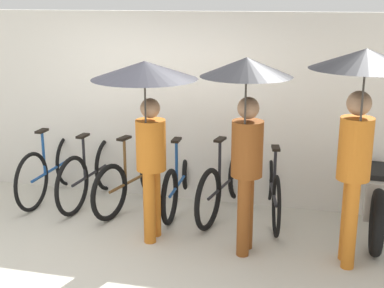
{
  "coord_description": "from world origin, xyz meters",
  "views": [
    {
      "loc": [
        1.97,
        -4.5,
        2.61
      ],
      "look_at": [
        0.58,
        1.1,
        1.0
      ],
      "focal_mm": 50.0,
      "sensor_mm": 36.0,
      "label": 1
    }
  ],
  "objects_px": {
    "parked_bicycle_4": "(225,183)",
    "pedestrian_center": "(247,109)",
    "motorcycle": "(374,194)",
    "pedestrian_leading": "(147,99)",
    "parked_bicycle_0": "(52,168)",
    "parked_bicycle_2": "(134,178)",
    "parked_bicycle_5": "(272,187)",
    "pedestrian_trailing": "(361,100)",
    "parked_bicycle_1": "(92,173)",
    "parked_bicycle_3": "(180,180)"
  },
  "relations": [
    {
      "from": "parked_bicycle_1",
      "to": "pedestrian_trailing",
      "type": "height_order",
      "value": "pedestrian_trailing"
    },
    {
      "from": "parked_bicycle_1",
      "to": "pedestrian_leading",
      "type": "xyz_separation_m",
      "value": [
        1.11,
        -0.98,
        1.2
      ]
    },
    {
      "from": "pedestrian_leading",
      "to": "pedestrian_center",
      "type": "distance_m",
      "value": 1.03
    },
    {
      "from": "parked_bicycle_4",
      "to": "parked_bicycle_1",
      "type": "bearing_deg",
      "value": 101.53
    },
    {
      "from": "parked_bicycle_1",
      "to": "parked_bicycle_5",
      "type": "bearing_deg",
      "value": -83.57
    },
    {
      "from": "parked_bicycle_3",
      "to": "motorcycle",
      "type": "relative_size",
      "value": 0.81
    },
    {
      "from": "parked_bicycle_3",
      "to": "parked_bicycle_4",
      "type": "xyz_separation_m",
      "value": [
        0.58,
        -0.05,
        0.03
      ]
    },
    {
      "from": "parked_bicycle_5",
      "to": "parked_bicycle_2",
      "type": "bearing_deg",
      "value": 82.47
    },
    {
      "from": "parked_bicycle_1",
      "to": "pedestrian_leading",
      "type": "distance_m",
      "value": 1.91
    },
    {
      "from": "motorcycle",
      "to": "pedestrian_leading",
      "type": "bearing_deg",
      "value": 115.09
    },
    {
      "from": "parked_bicycle_0",
      "to": "parked_bicycle_3",
      "type": "height_order",
      "value": "parked_bicycle_3"
    },
    {
      "from": "parked_bicycle_5",
      "to": "parked_bicycle_4",
      "type": "bearing_deg",
      "value": 82.07
    },
    {
      "from": "pedestrian_leading",
      "to": "pedestrian_trailing",
      "type": "bearing_deg",
      "value": -179.99
    },
    {
      "from": "parked_bicycle_2",
      "to": "parked_bicycle_3",
      "type": "relative_size",
      "value": 0.96
    },
    {
      "from": "parked_bicycle_5",
      "to": "pedestrian_trailing",
      "type": "distance_m",
      "value": 1.93
    },
    {
      "from": "parked_bicycle_2",
      "to": "motorcycle",
      "type": "bearing_deg",
      "value": -75.0
    },
    {
      "from": "parked_bicycle_1",
      "to": "parked_bicycle_0",
      "type": "bearing_deg",
      "value": 91.96
    },
    {
      "from": "parked_bicycle_2",
      "to": "pedestrian_center",
      "type": "distance_m",
      "value": 2.21
    },
    {
      "from": "parked_bicycle_3",
      "to": "pedestrian_trailing",
      "type": "height_order",
      "value": "pedestrian_trailing"
    },
    {
      "from": "parked_bicycle_0",
      "to": "parked_bicycle_4",
      "type": "distance_m",
      "value": 2.33
    },
    {
      "from": "parked_bicycle_2",
      "to": "pedestrian_leading",
      "type": "height_order",
      "value": "pedestrian_leading"
    },
    {
      "from": "parked_bicycle_2",
      "to": "parked_bicycle_4",
      "type": "height_order",
      "value": "parked_bicycle_4"
    },
    {
      "from": "parked_bicycle_0",
      "to": "pedestrian_center",
      "type": "height_order",
      "value": "pedestrian_center"
    },
    {
      "from": "parked_bicycle_0",
      "to": "pedestrian_center",
      "type": "bearing_deg",
      "value": -109.82
    },
    {
      "from": "parked_bicycle_3",
      "to": "pedestrian_trailing",
      "type": "relative_size",
      "value": 0.81
    },
    {
      "from": "parked_bicycle_3",
      "to": "pedestrian_center",
      "type": "relative_size",
      "value": 0.85
    },
    {
      "from": "parked_bicycle_1",
      "to": "motorcycle",
      "type": "relative_size",
      "value": 0.79
    },
    {
      "from": "parked_bicycle_2",
      "to": "pedestrian_trailing",
      "type": "relative_size",
      "value": 0.78
    },
    {
      "from": "motorcycle",
      "to": "parked_bicycle_2",
      "type": "bearing_deg",
      "value": 92.94
    },
    {
      "from": "pedestrian_center",
      "to": "parked_bicycle_2",
      "type": "bearing_deg",
      "value": -29.02
    },
    {
      "from": "parked_bicycle_4",
      "to": "pedestrian_center",
      "type": "relative_size",
      "value": 0.86
    },
    {
      "from": "pedestrian_trailing",
      "to": "parked_bicycle_5",
      "type": "bearing_deg",
      "value": -58.9
    },
    {
      "from": "parked_bicycle_2",
      "to": "pedestrian_trailing",
      "type": "xyz_separation_m",
      "value": [
        2.61,
        -1.03,
        1.33
      ]
    },
    {
      "from": "pedestrian_center",
      "to": "parked_bicycle_3",
      "type": "bearing_deg",
      "value": -45.0
    },
    {
      "from": "pedestrian_leading",
      "to": "pedestrian_trailing",
      "type": "height_order",
      "value": "pedestrian_trailing"
    },
    {
      "from": "parked_bicycle_0",
      "to": "pedestrian_trailing",
      "type": "relative_size",
      "value": 0.8
    },
    {
      "from": "parked_bicycle_5",
      "to": "pedestrian_leading",
      "type": "xyz_separation_m",
      "value": [
        -1.22,
        -1.05,
        1.22
      ]
    },
    {
      "from": "parked_bicycle_0",
      "to": "parked_bicycle_2",
      "type": "bearing_deg",
      "value": -90.63
    },
    {
      "from": "parked_bicycle_5",
      "to": "pedestrian_leading",
      "type": "relative_size",
      "value": 0.89
    },
    {
      "from": "pedestrian_leading",
      "to": "pedestrian_trailing",
      "type": "relative_size",
      "value": 0.92
    },
    {
      "from": "parked_bicycle_1",
      "to": "pedestrian_leading",
      "type": "bearing_deg",
      "value": -126.78
    },
    {
      "from": "parked_bicycle_5",
      "to": "motorcycle",
      "type": "xyz_separation_m",
      "value": [
        1.17,
        -0.03,
        0.03
      ]
    },
    {
      "from": "parked_bicycle_2",
      "to": "parked_bicycle_5",
      "type": "bearing_deg",
      "value": -73.31
    },
    {
      "from": "parked_bicycle_1",
      "to": "parked_bicycle_3",
      "type": "height_order",
      "value": "parked_bicycle_1"
    },
    {
      "from": "motorcycle",
      "to": "parked_bicycle_3",
      "type": "bearing_deg",
      "value": 90.45
    },
    {
      "from": "parked_bicycle_0",
      "to": "parked_bicycle_5",
      "type": "distance_m",
      "value": 2.91
    },
    {
      "from": "parked_bicycle_3",
      "to": "parked_bicycle_5",
      "type": "height_order",
      "value": "parked_bicycle_5"
    },
    {
      "from": "pedestrian_trailing",
      "to": "parked_bicycle_4",
      "type": "bearing_deg",
      "value": -43.75
    },
    {
      "from": "parked_bicycle_3",
      "to": "parked_bicycle_5",
      "type": "distance_m",
      "value": 1.16
    },
    {
      "from": "parked_bicycle_1",
      "to": "parked_bicycle_2",
      "type": "relative_size",
      "value": 1.01
    }
  ]
}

